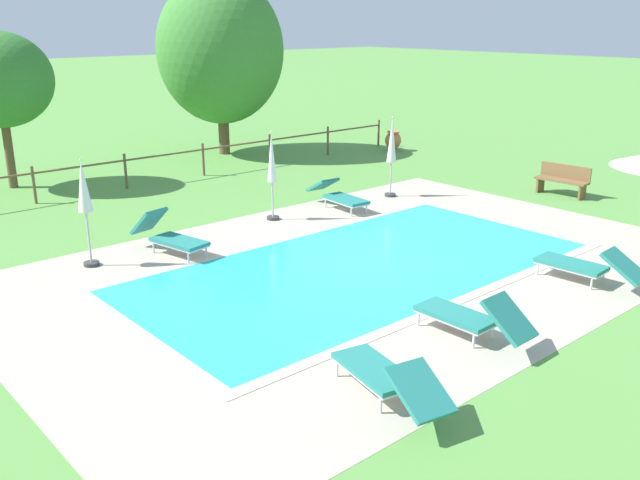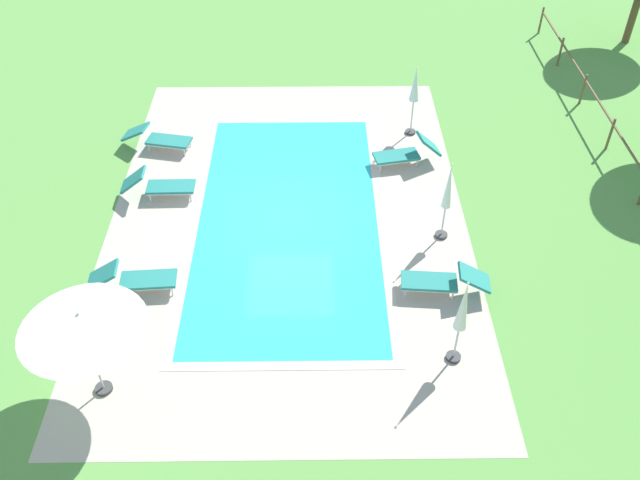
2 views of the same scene
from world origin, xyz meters
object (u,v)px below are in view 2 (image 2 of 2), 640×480
object	(u,v)px
sun_lounger_north_near_steps	(406,153)
sun_lounger_north_mid	(135,279)
sun_lounger_north_end	(159,138)
sun_lounger_south_near_corner	(160,185)
patio_umbrella_closed_row_mid_west	(415,89)
patio_umbrella_closed_row_west	(448,192)
patio_umbrella_closed_row_centre	(463,311)
sun_lounger_north_far	(442,281)
patio_umbrella_open_foreground	(81,322)

from	to	relation	value
sun_lounger_north_near_steps	sun_lounger_north_mid	xyz separation A→B (m)	(5.11, -6.86, -0.02)
sun_lounger_north_end	sun_lounger_south_near_corner	xyz separation A→B (m)	(2.36, 0.42, 0.02)
sun_lounger_north_near_steps	patio_umbrella_closed_row_mid_west	bearing A→B (deg)	168.22
patio_umbrella_closed_row_west	patio_umbrella_closed_row_mid_west	world-z (taller)	patio_umbrella_closed_row_west
sun_lounger_south_near_corner	patio_umbrella_closed_row_mid_west	distance (m)	7.96
patio_umbrella_closed_row_west	sun_lounger_north_end	bearing A→B (deg)	-117.67
patio_umbrella_closed_row_west	sun_lounger_north_mid	bearing A→B (deg)	-76.02
patio_umbrella_closed_row_west	patio_umbrella_closed_row_centre	distance (m)	4.00
sun_lounger_north_far	patio_umbrella_closed_row_west	size ratio (longest dim) A/B	0.93
sun_lounger_north_end	patio_umbrella_closed_row_west	size ratio (longest dim) A/B	0.95
patio_umbrella_closed_row_mid_west	sun_lounger_north_near_steps	bearing A→B (deg)	-11.78
sun_lounger_north_near_steps	sun_lounger_south_near_corner	world-z (taller)	sun_lounger_north_near_steps
sun_lounger_north_mid	sun_lounger_north_end	size ratio (longest dim) A/B	0.97
sun_lounger_north_end	patio_umbrella_open_foreground	distance (m)	9.04
patio_umbrella_open_foreground	patio_umbrella_closed_row_mid_west	distance (m)	12.14
patio_umbrella_open_foreground	sun_lounger_north_end	bearing A→B (deg)	-178.12
sun_lounger_north_end	patio_umbrella_closed_row_centre	bearing A→B (deg)	43.00
sun_lounger_north_near_steps	sun_lounger_south_near_corner	size ratio (longest dim) A/B	1.01
sun_lounger_north_far	sun_lounger_south_near_corner	size ratio (longest dim) A/B	1.05
patio_umbrella_closed_row_centre	patio_umbrella_closed_row_west	bearing A→B (deg)	175.46
sun_lounger_north_mid	patio_umbrella_closed_row_mid_west	bearing A→B (deg)	133.20
sun_lounger_north_end	sun_lounger_north_far	bearing A→B (deg)	51.06
sun_lounger_north_near_steps	sun_lounger_south_near_corner	distance (m)	7.04
sun_lounger_north_near_steps	sun_lounger_north_end	bearing A→B (deg)	-96.93
patio_umbrella_closed_row_mid_west	sun_lounger_south_near_corner	bearing A→B (deg)	-66.53
sun_lounger_north_near_steps	sun_lounger_north_far	size ratio (longest dim) A/B	0.96
sun_lounger_north_mid	sun_lounger_north_far	size ratio (longest dim) A/B	0.99
patio_umbrella_closed_row_west	patio_umbrella_closed_row_mid_west	bearing A→B (deg)	-177.08
sun_lounger_north_far	sun_lounger_north_end	world-z (taller)	sun_lounger_north_far
sun_lounger_north_near_steps	sun_lounger_north_far	distance (m)	5.26
sun_lounger_north_near_steps	patio_umbrella_open_foreground	bearing A→B (deg)	-41.29
sun_lounger_north_near_steps	patio_umbrella_closed_row_mid_west	distance (m)	2.05
sun_lounger_north_near_steps	sun_lounger_north_far	xyz separation A→B (m)	(5.25, 0.29, -0.03)
sun_lounger_north_far	patio_umbrella_closed_row_mid_west	world-z (taller)	patio_umbrella_closed_row_mid_west
sun_lounger_north_mid	sun_lounger_north_far	bearing A→B (deg)	88.90
patio_umbrella_closed_row_centre	patio_umbrella_open_foreground	bearing A→B (deg)	-84.23
sun_lounger_north_far	sun_lounger_north_end	distance (m)	9.76
sun_lounger_north_mid	patio_umbrella_closed_row_west	xyz separation A→B (m)	(-1.86, 7.46, 1.05)
sun_lounger_north_near_steps	patio_umbrella_closed_row_west	distance (m)	3.46
sun_lounger_north_mid	patio_umbrella_closed_row_mid_west	world-z (taller)	patio_umbrella_closed_row_mid_west
sun_lounger_south_near_corner	patio_umbrella_open_foreground	world-z (taller)	patio_umbrella_open_foreground
sun_lounger_north_far	patio_umbrella_closed_row_mid_west	bearing A→B (deg)	179.56
sun_lounger_north_end	sun_lounger_south_near_corner	world-z (taller)	sun_lounger_south_near_corner
sun_lounger_north_mid	sun_lounger_north_end	bearing A→B (deg)	-175.84
sun_lounger_north_end	patio_umbrella_closed_row_mid_west	bearing A→B (deg)	95.78
patio_umbrella_open_foreground	sun_lounger_north_mid	bearing A→B (deg)	177.09
sun_lounger_north_mid	sun_lounger_north_near_steps	bearing A→B (deg)	126.67
sun_lounger_north_far	patio_umbrella_closed_row_centre	distance (m)	2.29
sun_lounger_north_mid	sun_lounger_south_near_corner	distance (m)	3.63
sun_lounger_north_near_steps	sun_lounger_north_end	size ratio (longest dim) A/B	0.94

